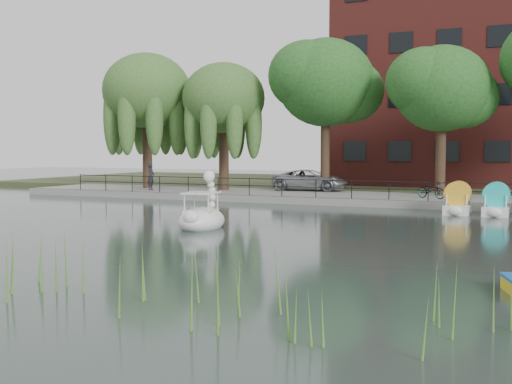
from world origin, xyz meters
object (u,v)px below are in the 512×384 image
Objects in this scene: pedestrian at (151,175)px; bicycle at (431,189)px; swan_boat at (202,216)px; minivan at (310,179)px.

bicycle is at bearing -100.19° from pedestrian.
pedestrian is 0.70× the size of swan_boat.
minivan is at bearing 86.30° from swan_boat.
bicycle is at bearing 54.95° from swan_boat.
bicycle is 0.61× the size of swan_boat.
bicycle is 0.87× the size of pedestrian.
pedestrian is (-9.46, -3.69, 0.23)m from minivan.
swan_boat reaches higher than bicycle.
minivan is 3.17× the size of bicycle.
minivan is at bearing -79.76° from pedestrian.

